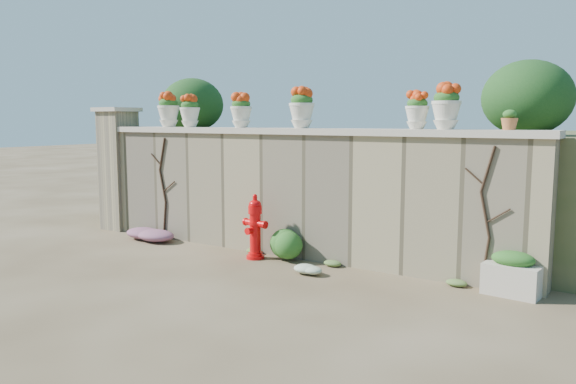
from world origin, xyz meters
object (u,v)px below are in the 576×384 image
Objects in this scene: fire_hydrant at (255,227)px; planter_box at (512,275)px; terracotta_pot at (509,121)px; urn_pot_0 at (169,110)px.

fire_hydrant is 3.91m from planter_box.
planter_box is at bearing -56.05° from terracotta_pot.
fire_hydrant is 3.11m from urn_pot_0.
planter_box is at bearing 11.54° from fire_hydrant.
terracotta_pot is (6.11, 0.00, -0.20)m from urn_pot_0.
planter_box is 1.98m from terracotta_pot.
planter_box is at bearing -2.52° from urn_pot_0.
fire_hydrant is 1.45× the size of planter_box.
urn_pot_0 is (-2.41, 0.54, 1.89)m from fire_hydrant.
terracotta_pot is (-0.19, 0.28, 1.95)m from planter_box.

